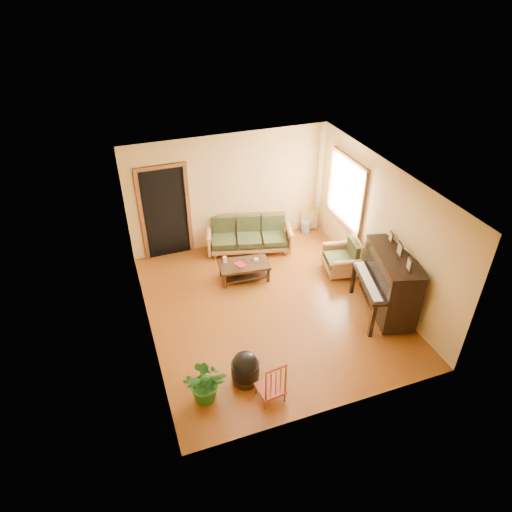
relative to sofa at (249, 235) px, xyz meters
name	(u,v)px	position (x,y,z in m)	size (l,w,h in m)	color
floor	(270,307)	(-0.27, -2.02, -0.40)	(5.00, 5.00, 0.00)	#5E2D0C
doorway	(165,214)	(-1.72, 0.46, 0.62)	(1.08, 0.16, 2.05)	black
window	(347,191)	(1.94, -0.72, 1.10)	(0.12, 1.36, 1.46)	white
sofa	(249,235)	(0.00, 0.00, 0.00)	(1.88, 0.79, 0.81)	#9D6539
coffee_table	(244,271)	(-0.45, -0.99, -0.22)	(1.02, 0.56, 0.37)	black
armchair	(341,256)	(1.54, -1.43, -0.02)	(0.74, 0.78, 0.78)	#9D6539
piano	(390,284)	(1.72, -2.87, 0.24)	(0.86, 1.45, 1.28)	black
footstool	(245,371)	(-1.29, -3.56, -0.19)	(0.45, 0.45, 0.43)	black
red_chair	(271,379)	(-1.04, -4.00, 0.00)	(0.38, 0.41, 0.81)	maroon
leaning_frame	(309,219)	(1.68, 0.41, -0.13)	(0.41, 0.09, 0.55)	#B68F3C
ceramic_crock	(306,227)	(1.55, 0.31, -0.27)	(0.22, 0.22, 0.27)	#324497
potted_plant	(206,382)	(-1.95, -3.69, -0.04)	(0.65, 0.56, 0.72)	#1F5B1A
book	(237,266)	(-0.61, -1.04, -0.02)	(0.17, 0.23, 0.02)	maroon
candle	(225,259)	(-0.80, -0.79, 0.03)	(0.08, 0.08, 0.13)	white
glass_jar	(256,260)	(-0.19, -0.98, 0.00)	(0.10, 0.10, 0.06)	silver
remote	(254,259)	(-0.20, -0.92, -0.02)	(0.15, 0.04, 0.02)	black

